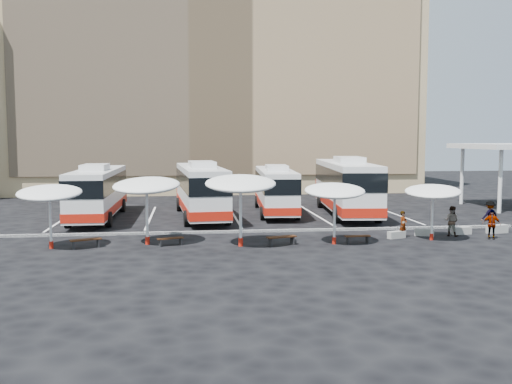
{
  "coord_description": "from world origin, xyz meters",
  "views": [
    {
      "loc": [
        -3.42,
        -33.13,
        5.66
      ],
      "look_at": [
        1.0,
        3.0,
        2.2
      ],
      "focal_mm": 40.0,
      "sensor_mm": 36.0,
      "label": 1
    }
  ],
  "objects": [
    {
      "name": "conc_bench_1",
      "position": [
        10.23,
        -1.91,
        0.2
      ],
      "size": [
        1.14,
        0.74,
        0.41
      ],
      "primitive_type": "cube",
      "rotation": [
        0.0,
        0.0,
        -0.38
      ],
      "color": "gray",
      "rests_on": "ground"
    },
    {
      "name": "sunshade_0",
      "position": [
        -10.35,
        -3.25,
        2.87
      ],
      "size": [
        3.39,
        3.43,
        3.37
      ],
      "rotation": [
        0.0,
        0.0,
        0.05
      ],
      "color": "silver",
      "rests_on": "ground"
    },
    {
      "name": "bus_2",
      "position": [
        3.23,
        9.23,
        1.88
      ],
      "size": [
        3.27,
        11.71,
        3.67
      ],
      "rotation": [
        0.0,
        0.0,
        -0.07
      ],
      "color": "silver",
      "rests_on": "ground"
    },
    {
      "name": "passenger_2",
      "position": [
        13.53,
        -3.36,
        0.83
      ],
      "size": [
        1.05,
        0.81,
        1.67
      ],
      "primitive_type": "imported",
      "rotation": [
        0.0,
        0.0,
        -0.47
      ],
      "color": "black",
      "rests_on": "ground"
    },
    {
      "name": "passenger_0",
      "position": [
        8.78,
        -2.34,
        0.76
      ],
      "size": [
        0.67,
        0.62,
        1.53
      ],
      "primitive_type": "imported",
      "rotation": [
        0.0,
        0.0,
        0.62
      ],
      "color": "black",
      "rests_on": "ground"
    },
    {
      "name": "curb_divider",
      "position": [
        0.0,
        0.5,
        0.07
      ],
      "size": [
        34.0,
        0.25,
        0.15
      ],
      "primitive_type": "cube",
      "color": "black",
      "rests_on": "ground"
    },
    {
      "name": "wood_bench_1",
      "position": [
        -4.31,
        -3.19,
        0.33
      ],
      "size": [
        1.43,
        0.75,
        0.43
      ],
      "rotation": [
        0.0,
        0.0,
        0.29
      ],
      "color": "black",
      "rests_on": "ground"
    },
    {
      "name": "sunshade_1",
      "position": [
        -5.53,
        -2.68,
        3.15
      ],
      "size": [
        4.18,
        4.22,
        3.71
      ],
      "rotation": [
        0.0,
        0.0,
        -0.2
      ],
      "color": "silver",
      "rests_on": "ground"
    },
    {
      "name": "bay_lines",
      "position": [
        0.0,
        8.0,
        0.01
      ],
      "size": [
        24.15,
        12.0,
        0.01
      ],
      "color": "white",
      "rests_on": "ground"
    },
    {
      "name": "sunshade_4",
      "position": [
        10.08,
        -3.25,
        2.7
      ],
      "size": [
        4.02,
        4.04,
        3.18
      ],
      "rotation": [
        0.0,
        0.0,
        -0.42
      ],
      "color": "silver",
      "rests_on": "ground"
    },
    {
      "name": "sunshade_2",
      "position": [
        -0.64,
        -3.8,
        3.29
      ],
      "size": [
        3.86,
        3.9,
        3.87
      ],
      "rotation": [
        0.0,
        0.0,
        -0.05
      ],
      "color": "silver",
      "rests_on": "ground"
    },
    {
      "name": "bus_3",
      "position": [
        8.34,
        7.9,
        2.2
      ],
      "size": [
        4.25,
        13.81,
        4.31
      ],
      "rotation": [
        0.0,
        0.0,
        -0.1
      ],
      "color": "silver",
      "rests_on": "ground"
    },
    {
      "name": "passenger_1",
      "position": [
        11.78,
        -2.18,
        0.87
      ],
      "size": [
        1.07,
        1.06,
        1.75
      ],
      "primitive_type": "imported",
      "rotation": [
        0.0,
        0.0,
        2.39
      ],
      "color": "black",
      "rests_on": "ground"
    },
    {
      "name": "bus_0",
      "position": [
        -9.59,
        7.65,
        1.98
      ],
      "size": [
        2.94,
        12.23,
        3.88
      ],
      "rotation": [
        0.0,
        0.0,
        -0.01
      ],
      "color": "silver",
      "rests_on": "ground"
    },
    {
      "name": "passenger_3",
      "position": [
        15.16,
        -0.26,
        0.89
      ],
      "size": [
        1.27,
        0.88,
        1.79
      ],
      "primitive_type": "imported",
      "rotation": [
        0.0,
        0.0,
        3.34
      ],
      "color": "black",
      "rests_on": "ground"
    },
    {
      "name": "sunshade_3",
      "position": [
        4.38,
        -3.78,
        2.85
      ],
      "size": [
        3.53,
        3.57,
        3.36
      ],
      "rotation": [
        0.0,
        0.0,
        -0.11
      ],
      "color": "silver",
      "rests_on": "ground"
    },
    {
      "name": "wood_bench_2",
      "position": [
        1.52,
        -3.83,
        0.38
      ],
      "size": [
        1.67,
        0.87,
        0.5
      ],
      "rotation": [
        0.0,
        0.0,
        0.29
      ],
      "color": "black",
      "rests_on": "ground"
    },
    {
      "name": "conc_bench_3",
      "position": [
        14.96,
        -1.5,
        0.24
      ],
      "size": [
        1.36,
        0.69,
        0.49
      ],
      "primitive_type": "cube",
      "rotation": [
        0.0,
        0.0,
        0.21
      ],
      "color": "gray",
      "rests_on": "ground"
    },
    {
      "name": "conc_bench_0",
      "position": [
        8.35,
        -2.49,
        0.2
      ],
      "size": [
        1.13,
        0.7,
        0.4
      ],
      "primitive_type": "cube",
      "rotation": [
        0.0,
        0.0,
        0.35
      ],
      "color": "gray",
      "rests_on": "ground"
    },
    {
      "name": "ground",
      "position": [
        0.0,
        0.0,
        0.0
      ],
      "size": [
        120.0,
        120.0,
        0.0
      ],
      "primitive_type": "plane",
      "color": "black",
      "rests_on": "ground"
    },
    {
      "name": "conc_bench_2",
      "position": [
        12.64,
        -1.66,
        0.22
      ],
      "size": [
        1.2,
        0.54,
        0.43
      ],
      "primitive_type": "cube",
      "rotation": [
        0.0,
        0.0,
        0.14
      ],
      "color": "gray",
      "rests_on": "ground"
    },
    {
      "name": "wood_bench_0",
      "position": [
        -8.61,
        -3.35,
        0.37
      ],
      "size": [
        1.61,
        0.99,
        0.48
      ],
      "rotation": [
        0.0,
        0.0,
        0.39
      ],
      "color": "black",
      "rests_on": "ground"
    },
    {
      "name": "sandstone_building",
      "position": [
        0.0,
        31.87,
        12.63
      ],
      "size": [
        42.0,
        18.25,
        29.6
      ],
      "color": "tan",
      "rests_on": "ground"
    },
    {
      "name": "wood_bench_3",
      "position": [
        5.69,
        -3.7,
        0.32
      ],
      "size": [
        1.4,
        0.45,
        0.42
      ],
      "rotation": [
        0.0,
        0.0,
        0.06
      ],
      "color": "black",
      "rests_on": "ground"
    },
    {
      "name": "bus_1",
      "position": [
        -2.43,
        7.62,
        2.07
      ],
      "size": [
        3.66,
        12.92,
        4.05
      ],
      "rotation": [
        0.0,
        0.0,
        0.07
      ],
      "color": "silver",
      "rests_on": "ground"
    }
  ]
}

